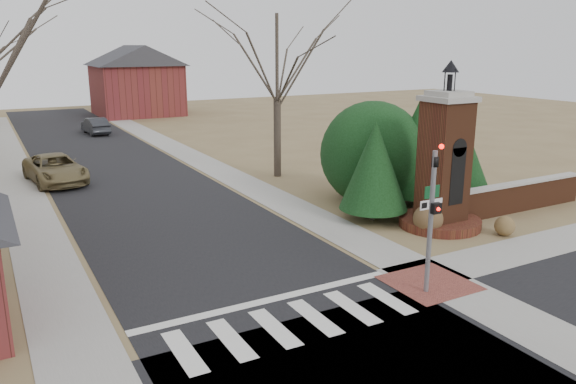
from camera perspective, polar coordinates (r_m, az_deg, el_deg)
ground at (r=14.39m, az=2.33°, el=-14.44°), size 120.00×120.00×0.00m
main_street at (r=34.10m, az=-17.14°, el=2.20°), size 8.00×70.00×0.01m
crosswalk_zone at (r=14.99m, az=0.71°, el=-13.12°), size 8.00×2.20×0.02m
stop_bar at (r=16.17m, az=-1.96°, el=-10.94°), size 8.00×0.35×0.02m
sidewalk_right_main at (r=35.47m, az=-8.91°, el=3.16°), size 2.00×60.00×0.02m
sidewalk_left at (r=33.49m, az=-25.85°, el=1.16°), size 2.00×60.00×0.02m
curb_apron at (r=17.76m, az=14.16°, el=-8.96°), size 2.40×2.40×0.02m
traffic_signal_pole at (r=16.28m, az=14.44°, el=-1.53°), size 0.28×0.41×4.50m
sign_post at (r=18.29m, az=14.27°, el=-1.81°), size 0.90×0.07×2.75m
brick_gate_monument at (r=22.64m, az=15.49°, el=1.82°), size 3.20×3.20×6.47m
brick_garden_wall at (r=26.26m, az=22.34°, el=-0.40°), size 7.50×0.50×1.30m
house_distant_right at (r=60.59m, az=-15.19°, el=11.04°), size 8.80×8.80×7.30m
evergreen_near at (r=22.92m, az=8.79°, el=2.68°), size 2.80×2.80×4.10m
evergreen_mid at (r=25.85m, az=13.03°, el=4.52°), size 3.40×3.40×4.70m
evergreen_far at (r=26.65m, az=17.59°, el=2.97°), size 2.40×2.40×3.30m
evergreen_mass at (r=25.93m, az=8.61°, el=4.31°), size 4.80×4.80×4.80m
bare_tree_3 at (r=30.20m, az=-1.13°, el=14.11°), size 7.00×7.00×9.70m
pickup_truck at (r=31.77m, az=-22.56°, el=2.19°), size 3.02×5.52×1.47m
distant_car at (r=48.35m, az=-18.99°, el=6.39°), size 1.73×4.17×1.34m
dry_shrub_left at (r=22.09m, az=14.04°, el=-2.68°), size 1.14×1.14×1.14m
dry_shrub_right at (r=22.78m, az=21.16°, el=-3.23°), size 0.76×0.76×0.76m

